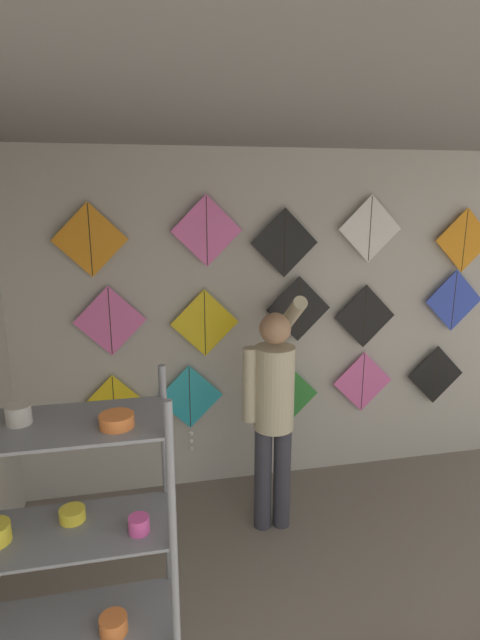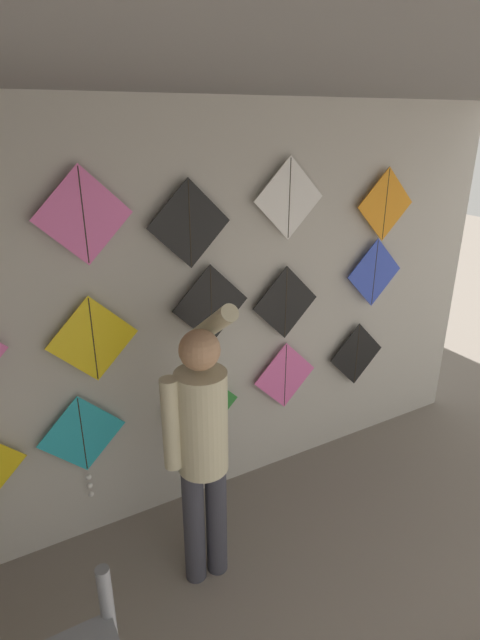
% 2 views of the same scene
% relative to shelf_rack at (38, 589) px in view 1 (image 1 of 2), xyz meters
% --- Properties ---
extents(back_panel, '(5.19, 0.06, 2.80)m').
position_rel_shelf_rack_xyz_m(back_panel, '(1.63, 2.25, 0.36)').
color(back_panel, '#BCB7AD').
rests_on(back_panel, ground).
extents(ceiling_slab, '(5.19, 4.75, 0.04)m').
position_rel_shelf_rack_xyz_m(ceiling_slab, '(1.63, 0.24, 1.78)').
color(ceiling_slab, gray).
extents(shelf_rack, '(1.01, 0.37, 1.82)m').
position_rel_shelf_rack_xyz_m(shelf_rack, '(0.00, 0.00, 0.00)').
color(shelf_rack, slate).
rests_on(shelf_rack, ground).
extents(shopkeeper, '(0.45, 0.60, 1.78)m').
position_rel_shelf_rack_xyz_m(shopkeeper, '(1.33, 1.53, -0.04)').
color(shopkeeper, '#383842').
rests_on(shopkeeper, ground).
extents(kite_0, '(0.55, 0.01, 0.55)m').
position_rel_shelf_rack_xyz_m(kite_0, '(0.19, 2.16, -0.24)').
color(kite_0, yellow).
extents(kite_1, '(0.55, 0.04, 0.76)m').
position_rel_shelf_rack_xyz_m(kite_1, '(0.80, 2.16, -0.25)').
color(kite_1, '#28B2C6').
extents(kite_2, '(0.55, 0.01, 0.55)m').
position_rel_shelf_rack_xyz_m(kite_2, '(1.64, 2.16, -0.26)').
color(kite_2, '#338C38').
extents(kite_3, '(0.55, 0.01, 0.55)m').
position_rel_shelf_rack_xyz_m(kite_3, '(2.33, 2.16, -0.20)').
color(kite_3, pink).
extents(kite_4, '(0.55, 0.01, 0.55)m').
position_rel_shelf_rack_xyz_m(kite_4, '(3.04, 2.16, -0.19)').
color(kite_4, black).
extents(kite_5, '(0.55, 0.01, 0.55)m').
position_rel_shelf_rack_xyz_m(kite_5, '(0.20, 2.16, 0.47)').
color(kite_5, pink).
extents(kite_6, '(0.55, 0.01, 0.55)m').
position_rel_shelf_rack_xyz_m(kite_6, '(0.93, 2.16, 0.42)').
color(kite_6, yellow).
extents(kite_7, '(0.55, 0.01, 0.55)m').
position_rel_shelf_rack_xyz_m(kite_7, '(1.71, 2.16, 0.49)').
color(kite_7, black).
extents(kite_8, '(0.55, 0.01, 0.55)m').
position_rel_shelf_rack_xyz_m(kite_8, '(2.31, 2.16, 0.40)').
color(kite_8, black).
extents(kite_9, '(0.55, 0.01, 0.55)m').
position_rel_shelf_rack_xyz_m(kite_9, '(3.15, 2.16, 0.50)').
color(kite_9, blue).
extents(kite_10, '(0.55, 0.01, 0.55)m').
position_rel_shelf_rack_xyz_m(kite_10, '(0.10, 2.16, 1.09)').
color(kite_10, orange).
extents(kite_11, '(0.55, 0.01, 0.55)m').
position_rel_shelf_rack_xyz_m(kite_11, '(0.96, 2.16, 1.14)').
color(kite_11, pink).
extents(kite_12, '(0.55, 0.01, 0.55)m').
position_rel_shelf_rack_xyz_m(kite_12, '(1.58, 2.16, 1.04)').
color(kite_12, black).
extents(kite_13, '(0.55, 0.01, 0.55)m').
position_rel_shelf_rack_xyz_m(kite_13, '(2.31, 2.16, 1.14)').
color(kite_13, white).
extents(kite_14, '(0.55, 0.01, 0.55)m').
position_rel_shelf_rack_xyz_m(kite_14, '(3.19, 2.16, 1.03)').
color(kite_14, orange).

